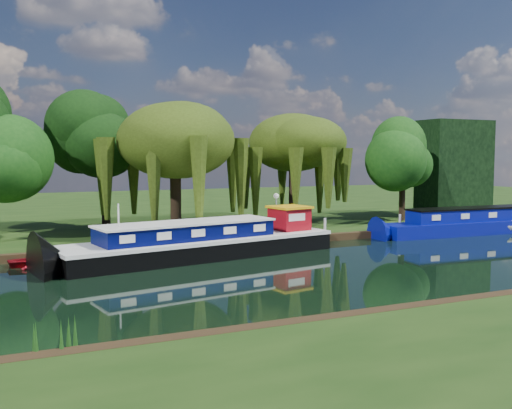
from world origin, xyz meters
name	(u,v)px	position (x,y,z in m)	size (l,w,h in m)	color
ground	(361,267)	(0.00, 0.00, 0.00)	(120.00, 120.00, 0.00)	black
far_bank	(172,207)	(0.00, 34.00, 0.23)	(120.00, 52.00, 0.45)	black
dutch_barge	(204,242)	(-6.21, 5.71, 0.81)	(15.79, 6.13, 3.25)	black
narrowboat	(470,224)	(13.93, 6.94, 0.72)	(13.89, 2.94, 2.01)	#070E7F
red_dinghy	(42,265)	(-14.32, 6.97, 0.00)	(2.27, 3.17, 0.66)	maroon
white_cruiser	(510,233)	(16.87, 6.10, 0.00)	(2.14, 2.48, 1.31)	silver
willow_left	(175,143)	(-5.83, 12.26, 6.27)	(6.69, 6.69, 8.02)	black
willow_right	(294,151)	(3.60, 13.90, 5.79)	(6.01, 6.01, 7.32)	black
tree_far_mid	(104,142)	(-9.33, 17.89, 6.44)	(5.31, 5.31, 8.69)	black
tree_far_right	(403,159)	(12.41, 12.49, 5.20)	(4.20, 4.20, 6.88)	black
conifer_hedge	(454,168)	(19.00, 14.00, 4.45)	(6.00, 3.00, 8.00)	black
lamppost	(276,202)	(0.50, 10.50, 2.42)	(0.36, 0.36, 2.56)	silver
mooring_posts	(276,229)	(-0.50, 8.40, 0.95)	(19.16, 0.16, 1.00)	silver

